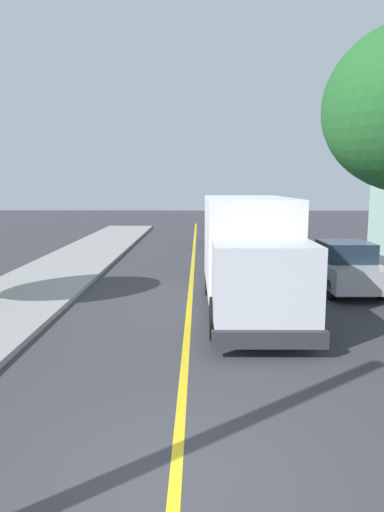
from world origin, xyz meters
The scene contains 8 objects.
ground_plane centered at (0.00, 0.00, 0.00)m, with size 120.00×120.00×0.00m, color #38383D.
centre_line_yellow centered at (0.00, 10.00, 0.00)m, with size 0.16×56.00×0.01m, color gold.
box_truck centered at (1.71, 7.93, 1.77)m, with size 2.47×7.20×3.20m.
parked_car_near centered at (2.34, 15.38, 0.79)m, with size 1.87×4.43×1.67m.
parked_car_mid centered at (1.82, 22.85, 0.79)m, with size 1.89×4.44×1.67m.
parked_car_far centered at (2.50, 29.28, 0.79)m, with size 1.98×4.47×1.67m.
parked_car_furthest centered at (1.93, 34.91, 0.79)m, with size 1.81×4.40×1.67m.
parked_van_across centered at (5.20, 10.65, 0.79)m, with size 1.89×4.44×1.67m.
Camera 1 is at (0.28, -5.31, 3.58)m, focal length 33.29 mm.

